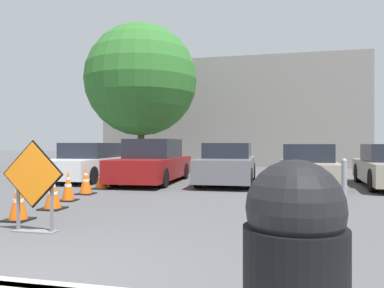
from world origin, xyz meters
name	(u,v)px	position (x,y,z in m)	size (l,w,h in m)	color
ground_plane	(205,182)	(0.00, 10.00, 0.00)	(96.00, 96.00, 0.00)	#4C4C4F
road_closed_sign	(33,182)	(-1.17, 2.17, 0.77)	(1.04, 0.20, 1.42)	black
traffic_cone_nearest	(18,201)	(-2.00, 2.89, 0.34)	(0.43, 0.43, 0.70)	black
traffic_cone_second	(53,194)	(-2.07, 4.03, 0.32)	(0.46, 0.46, 0.66)	black
traffic_cone_third	(68,186)	(-2.37, 5.12, 0.35)	(0.39, 0.39, 0.73)	black
traffic_cone_fourth	(86,181)	(-2.55, 6.28, 0.36)	(0.45, 0.45, 0.74)	black
traffic_cone_fifth	(102,177)	(-2.67, 7.47, 0.34)	(0.51, 0.51, 0.70)	black
parked_car_nearest	(90,163)	(-4.39, 9.92, 0.64)	(1.89, 4.62, 1.38)	white
parked_car_second	(153,163)	(-1.78, 9.58, 0.69)	(1.91, 4.72, 1.52)	maroon
parked_car_third	(228,165)	(0.82, 9.81, 0.65)	(1.87, 4.45, 1.38)	slate
parked_car_fourth	(308,166)	(3.42, 9.72, 0.62)	(1.87, 4.17, 1.34)	#A39984
trash_bin	(295,260)	(2.58, -0.69, 0.71)	(0.59, 0.59, 1.14)	black
bollard_nearest	(344,183)	(3.82, 5.39, 0.55)	(0.12, 0.12, 1.05)	gray
building_facade_backdrop	(233,115)	(-0.38, 21.43, 3.24)	(15.87, 5.00, 6.47)	gray
street_tree_behind_lot	(141,80)	(-3.88, 13.95, 4.39)	(5.31, 5.31, 7.05)	#513823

